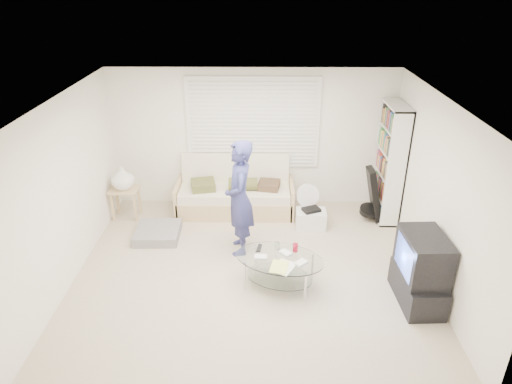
{
  "coord_description": "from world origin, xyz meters",
  "views": [
    {
      "loc": [
        0.14,
        -5.46,
        3.95
      ],
      "look_at": [
        0.07,
        0.3,
        1.14
      ],
      "focal_mm": 32.0,
      "sensor_mm": 36.0,
      "label": 1
    }
  ],
  "objects_px": {
    "futon_sofa": "(235,194)",
    "tv_unit": "(420,271)",
    "coffee_table": "(280,263)",
    "bookshelf": "(390,163)"
  },
  "relations": [
    {
      "from": "bookshelf",
      "to": "tv_unit",
      "type": "height_order",
      "value": "bookshelf"
    },
    {
      "from": "futon_sofa",
      "to": "coffee_table",
      "type": "relative_size",
      "value": 1.5
    },
    {
      "from": "futon_sofa",
      "to": "tv_unit",
      "type": "xyz_separation_m",
      "value": [
        2.52,
        -2.49,
        0.15
      ]
    },
    {
      "from": "bookshelf",
      "to": "coffee_table",
      "type": "distance_m",
      "value": 2.86
    },
    {
      "from": "futon_sofa",
      "to": "tv_unit",
      "type": "height_order",
      "value": "futon_sofa"
    },
    {
      "from": "bookshelf",
      "to": "coffee_table",
      "type": "bearing_deg",
      "value": -133.5
    },
    {
      "from": "futon_sofa",
      "to": "bookshelf",
      "type": "distance_m",
      "value": 2.73
    },
    {
      "from": "futon_sofa",
      "to": "coffee_table",
      "type": "bearing_deg",
      "value": -71.61
    },
    {
      "from": "tv_unit",
      "to": "coffee_table",
      "type": "height_order",
      "value": "tv_unit"
    },
    {
      "from": "coffee_table",
      "to": "bookshelf",
      "type": "bearing_deg",
      "value": 46.5
    }
  ]
}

